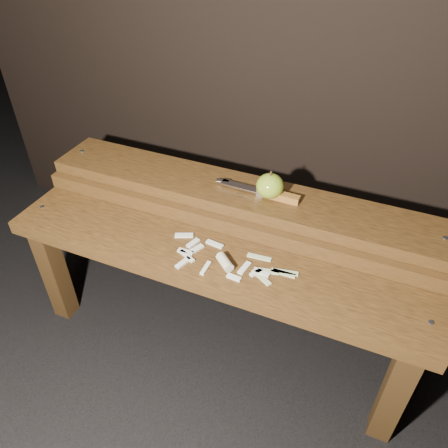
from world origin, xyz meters
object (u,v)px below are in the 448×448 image
at_px(bench_front_tier, 207,277).
at_px(bench_rear_tier, 238,213).
at_px(apple, 270,186).
at_px(knife, 270,194).

relative_size(bench_front_tier, bench_rear_tier, 1.00).
distance_m(bench_rear_tier, apple, 0.15).
distance_m(bench_rear_tier, knife, 0.14).
relative_size(apple, knife, 0.32).
height_order(bench_front_tier, knife, knife).
bearing_deg(knife, apple, 164.49).
bearing_deg(apple, knife, -15.51).
bearing_deg(apple, bench_rear_tier, -177.34).
bearing_deg(bench_rear_tier, knife, 2.06).
bearing_deg(bench_rear_tier, apple, 2.66).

